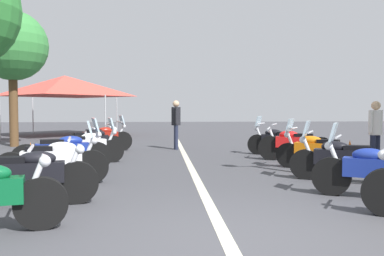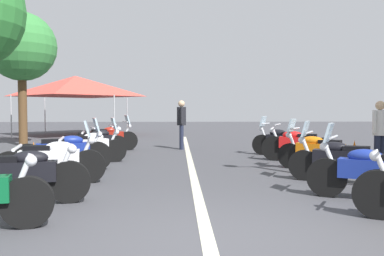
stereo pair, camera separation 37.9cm
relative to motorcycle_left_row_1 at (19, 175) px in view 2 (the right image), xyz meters
name	(u,v)px [view 2 (the right image)]	position (x,y,z in m)	size (l,w,h in m)	color
ground_plane	(209,245)	(-1.84, -2.68, -0.46)	(80.00, 80.00, 0.00)	#424247
lane_centre_stripe	(191,167)	(3.89, -2.68, -0.45)	(21.21, 0.16, 0.01)	beige
motorcycle_left_row_1	(19,175)	(0.00, 0.00, 0.00)	(0.71, 2.09, 1.00)	black
motorcycle_left_row_2	(51,160)	(1.68, 0.04, 0.01)	(0.68, 2.07, 1.21)	black
motorcycle_left_row_3	(65,151)	(3.17, 0.21, 0.02)	(0.96, 2.10, 1.22)	black
motorcycle_left_row_4	(88,146)	(4.67, 0.02, 0.00)	(0.90, 2.03, 1.20)	black
motorcycle_left_row_5	(95,141)	(6.17, 0.13, -0.01)	(0.89, 1.92, 0.99)	black
motorcycle_left_row_6	(107,137)	(7.69, 0.06, 0.01)	(1.01, 2.08, 1.22)	black
motorcycle_right_row_1	(375,172)	(0.06, -5.40, 0.01)	(1.21, 1.91, 1.21)	black
motorcycle_right_row_2	(342,159)	(1.61, -5.52, 0.00)	(1.15, 1.93, 1.19)	black
motorcycle_right_row_3	(319,151)	(3.18, -5.61, 0.00)	(1.27, 1.73, 1.19)	black
motorcycle_right_row_4	(298,144)	(4.75, -5.60, 0.01)	(1.04, 1.89, 1.02)	black
motorcycle_right_row_5	(283,141)	(6.07, -5.52, 0.01)	(1.19, 1.75, 1.20)	black
traffic_cone_0	(354,153)	(4.28, -6.94, -0.17)	(0.36, 0.36, 0.61)	orange
traffic_cone_1	(34,155)	(4.06, 1.22, -0.17)	(0.36, 0.36, 0.61)	orange
bystander_0	(380,129)	(3.38, -7.14, 0.49)	(0.32, 0.47, 1.62)	#1E2338
bystander_1	(181,121)	(8.19, -2.48, 0.56)	(0.53, 0.32, 1.72)	#1E2338
roadside_tree_0	(21,48)	(9.72, 3.61, 3.31)	(2.62, 2.62, 5.12)	brown
event_tent	(75,86)	(15.99, 3.17, 2.19)	(5.44, 5.44, 3.20)	#E54C3F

